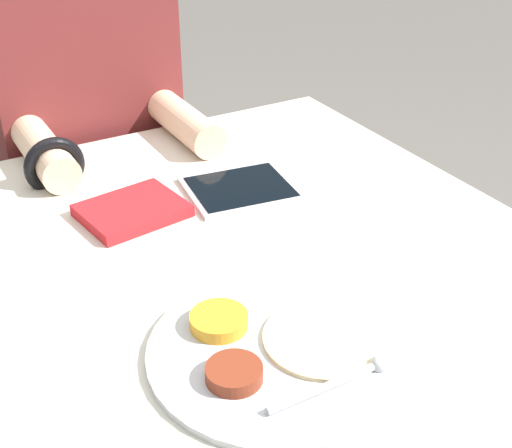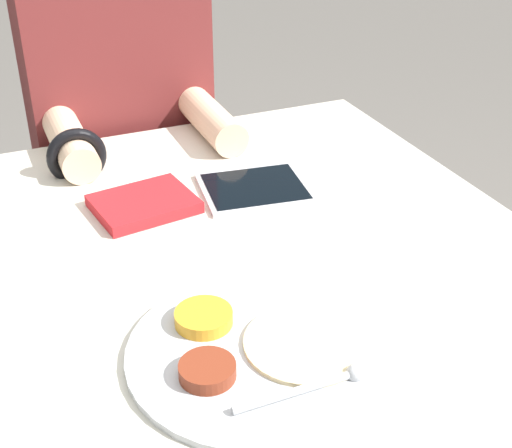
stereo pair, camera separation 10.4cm
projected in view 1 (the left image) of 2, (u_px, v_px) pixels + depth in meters
name	position (u px, v px, depth m)	size (l,w,h in m)	color
dining_table	(239.00, 434.00, 1.26)	(0.96, 1.05, 0.74)	beige
thali_tray	(277.00, 349.00, 0.88)	(0.33, 0.33, 0.03)	#B7BABF
red_notebook	(132.00, 211.00, 1.18)	(0.18, 0.15, 0.02)	silver
tablet_device	(241.00, 189.00, 1.26)	(0.21, 0.18, 0.01)	#B7B7BC
person_diner	(96.00, 191.00, 1.64)	(0.39, 0.44, 1.21)	black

